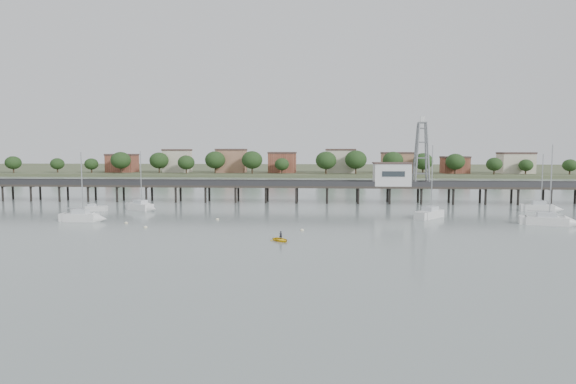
# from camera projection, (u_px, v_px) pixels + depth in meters

# --- Properties ---
(ground_plane) EXTENTS (500.00, 500.00, 0.00)m
(ground_plane) POSITION_uv_depth(u_px,v_px,m) (235.00, 263.00, 51.26)
(ground_plane) COLOR slate
(ground_plane) RESTS_ON ground
(pier) EXTENTS (150.00, 5.00, 5.50)m
(pier) POSITION_uv_depth(u_px,v_px,m) (282.00, 186.00, 110.55)
(pier) COLOR #2D2823
(pier) RESTS_ON ground
(pier_building) EXTENTS (8.40, 5.40, 5.30)m
(pier_building) POSITION_uv_depth(u_px,v_px,m) (392.00, 174.00, 108.55)
(pier_building) COLOR silver
(pier_building) RESTS_ON ground
(lattice_tower) EXTENTS (3.20, 3.20, 15.50)m
(lattice_tower) POSITION_uv_depth(u_px,v_px,m) (422.00, 154.00, 107.70)
(lattice_tower) COLOR slate
(lattice_tower) RESTS_ON ground
(sailboat_e) EXTENTS (7.37, 3.42, 11.85)m
(sailboat_e) POSITION_uv_depth(u_px,v_px,m) (545.00, 208.00, 94.68)
(sailboat_e) COLOR white
(sailboat_e) RESTS_ON ground
(sailboat_b) EXTENTS (7.55, 5.71, 12.45)m
(sailboat_b) POSITION_uv_depth(u_px,v_px,m) (144.00, 207.00, 96.31)
(sailboat_b) COLOR white
(sailboat_b) RESTS_ON ground
(sailboat_c) EXTENTS (7.11, 7.92, 13.66)m
(sailboat_c) POSITION_uv_depth(u_px,v_px,m) (433.00, 213.00, 86.65)
(sailboat_c) COLOR white
(sailboat_c) RESTS_ON ground
(sailboat_a) EXTENTS (7.47, 2.47, 12.29)m
(sailboat_a) POSITION_uv_depth(u_px,v_px,m) (87.00, 217.00, 81.41)
(sailboat_a) COLOR white
(sailboat_a) RESTS_ON ground
(sailboat_d) EXTENTS (8.61, 4.61, 13.65)m
(sailboat_d) POSITION_uv_depth(u_px,v_px,m) (555.00, 221.00, 77.13)
(sailboat_d) COLOR white
(sailboat_d) RESTS_ON ground
(white_tender) EXTENTS (4.10, 2.02, 1.54)m
(white_tender) POSITION_uv_depth(u_px,v_px,m) (96.00, 208.00, 95.60)
(white_tender) COLOR white
(white_tender) RESTS_ON ground
(yellow_dinghy) EXTENTS (2.01, 1.80, 2.94)m
(yellow_dinghy) POSITION_uv_depth(u_px,v_px,m) (281.00, 241.00, 63.65)
(yellow_dinghy) COLOR yellow
(yellow_dinghy) RESTS_ON ground
(dinghy_occupant) EXTENTS (0.81, 1.18, 0.27)m
(dinghy_occupant) POSITION_uv_depth(u_px,v_px,m) (281.00, 241.00, 63.65)
(dinghy_occupant) COLOR black
(dinghy_occupant) RESTS_ON ground
(mooring_buoys) EXTENTS (83.57, 23.53, 0.39)m
(mooring_buoys) POSITION_uv_depth(u_px,v_px,m) (265.00, 222.00, 80.59)
(mooring_buoys) COLOR #FCF4C4
(mooring_buoys) RESTS_ON ground
(far_shore) EXTENTS (500.00, 170.00, 10.40)m
(far_shore) POSITION_uv_depth(u_px,v_px,m) (307.00, 169.00, 289.23)
(far_shore) COLOR #475133
(far_shore) RESTS_ON ground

